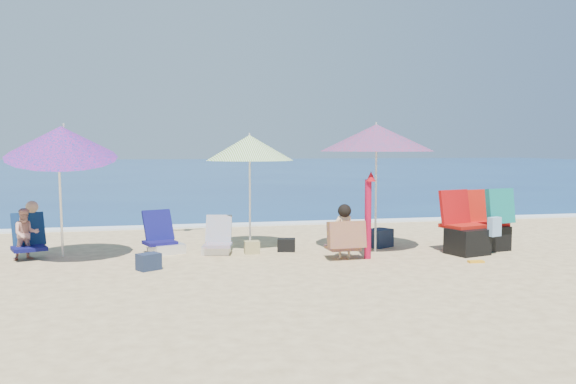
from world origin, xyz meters
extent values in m
plane|color=#D8BC84|center=(0.00, 0.00, 0.00)|extent=(120.00, 120.00, 0.00)
cube|color=navy|center=(0.00, 45.00, -0.05)|extent=(120.00, 80.00, 0.12)
cube|color=white|center=(0.00, 5.10, 0.02)|extent=(120.00, 0.50, 0.04)
cylinder|color=silver|center=(1.31, 1.06, 1.06)|extent=(0.04, 0.04, 2.11)
cone|color=red|center=(1.31, 1.06, 2.03)|extent=(2.10, 2.10, 0.48)
cylinder|color=silver|center=(1.30, 1.06, 2.24)|extent=(0.03, 0.03, 0.13)
cylinder|color=white|center=(-0.84, 1.75, 0.97)|extent=(0.04, 0.04, 1.93)
cone|color=#55A419|center=(-0.84, 1.77, 1.85)|extent=(1.71, 1.71, 0.46)
cylinder|color=white|center=(-0.84, 1.78, 2.06)|extent=(0.03, 0.03, 0.12)
cylinder|color=white|center=(-4.03, 1.36, 1.00)|extent=(0.09, 0.53, 1.96)
cone|color=#BA1A7C|center=(-3.96, 1.16, 1.95)|extent=(1.91, 1.98, 0.91)
cylinder|color=silver|center=(-3.92, 1.18, 2.18)|extent=(0.04, 0.07, 0.14)
cylinder|color=#A20B2B|center=(0.95, 0.45, 0.66)|extent=(0.13, 0.13, 1.33)
cone|color=#B20C16|center=(0.97, 0.41, 1.38)|extent=(0.19, 0.19, 0.17)
cube|color=#100D4C|center=(-2.45, 1.74, 0.19)|extent=(0.64, 0.60, 0.06)
cube|color=#0E0E4E|center=(-2.48, 1.98, 0.46)|extent=(0.58, 0.45, 0.55)
cube|color=white|center=(-2.33, 1.72, 0.08)|extent=(0.66, 0.62, 0.16)
cube|color=#E75951|center=(-1.46, 1.36, 0.16)|extent=(0.53, 0.49, 0.05)
cube|color=#C76F46|center=(-1.42, 1.65, 0.41)|extent=(0.50, 0.36, 0.49)
cube|color=silver|center=(-1.49, 1.47, 0.07)|extent=(0.56, 0.51, 0.15)
cube|color=#A2130B|center=(2.79, 0.64, 0.47)|extent=(0.76, 0.71, 0.07)
cube|color=#9F0B0C|center=(2.71, 0.81, 0.79)|extent=(0.65, 0.34, 0.63)
cube|color=black|center=(2.78, 0.46, 0.23)|extent=(0.73, 0.68, 0.45)
cube|color=red|center=(3.39, 0.88, 0.46)|extent=(0.71, 0.66, 0.07)
cube|color=red|center=(3.34, 1.10, 0.77)|extent=(0.64, 0.29, 0.62)
cube|color=black|center=(3.39, 0.80, 0.22)|extent=(0.68, 0.63, 0.44)
cube|color=#0A7F70|center=(3.44, 0.52, 0.83)|extent=(0.58, 0.30, 0.63)
cube|color=#7FA6CB|center=(3.19, 0.29, 0.50)|extent=(0.27, 0.19, 0.33)
imported|color=#D5AE80|center=(0.55, 0.52, 0.46)|extent=(0.34, 0.23, 0.91)
cube|color=navy|center=(0.54, 0.57, 0.18)|extent=(0.53, 0.47, 0.06)
cube|color=#470E66|center=(0.55, 0.38, 0.43)|extent=(0.64, 0.25, 0.47)
sphere|color=black|center=(0.55, 0.48, 0.81)|extent=(0.22, 0.22, 0.22)
imported|color=tan|center=(-4.62, 1.58, 0.43)|extent=(0.50, 0.45, 0.86)
cube|color=#0B0C42|center=(-4.58, 1.57, 0.19)|extent=(0.64, 0.61, 0.06)
cube|color=#0C2447|center=(-4.65, 1.91, 0.47)|extent=(0.59, 0.46, 0.55)
sphere|color=tan|center=(-4.57, 1.85, 0.85)|extent=(0.21, 0.21, 0.21)
cube|color=#1C263E|center=(-2.63, 0.29, 0.13)|extent=(0.40, 0.37, 0.25)
cube|color=black|center=(-0.24, 1.43, 0.11)|extent=(0.36, 0.30, 0.23)
cube|color=#9E915A|center=(-0.88, 1.33, 0.11)|extent=(0.26, 0.19, 0.22)
cube|color=#172033|center=(1.57, 1.52, 0.17)|extent=(0.56, 0.52, 0.34)
cube|color=orange|center=(2.54, -0.25, 0.02)|extent=(0.26, 0.13, 0.03)
camera|label=1|loc=(-2.47, -8.89, 1.86)|focal=37.14mm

